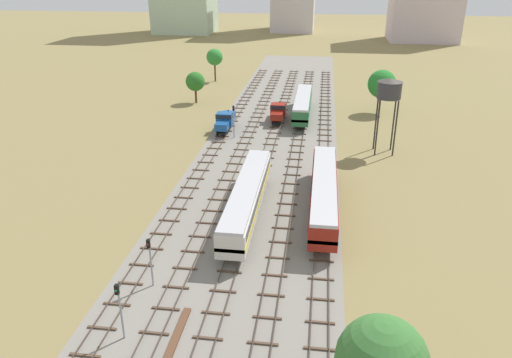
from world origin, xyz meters
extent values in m
plane|color=olive|center=(0.00, 56.00, 0.00)|extent=(480.00, 480.00, 0.00)
cube|color=gray|center=(0.00, 56.00, 0.00)|extent=(21.14, 176.00, 0.01)
cube|color=#47382D|center=(-9.29, 57.00, 0.22)|extent=(0.07, 126.00, 0.15)
cube|color=#47382D|center=(-7.85, 57.00, 0.22)|extent=(0.07, 126.00, 0.15)
cube|color=brown|center=(-8.57, 10.50, 0.07)|extent=(2.40, 0.22, 0.14)
cube|color=brown|center=(-8.57, 13.50, 0.07)|extent=(2.40, 0.22, 0.14)
cube|color=brown|center=(-8.57, 16.50, 0.07)|extent=(2.40, 0.22, 0.14)
cube|color=brown|center=(-8.57, 19.50, 0.07)|extent=(2.40, 0.22, 0.14)
cube|color=brown|center=(-8.57, 22.50, 0.07)|extent=(2.40, 0.22, 0.14)
cube|color=brown|center=(-8.57, 25.50, 0.07)|extent=(2.40, 0.22, 0.14)
cube|color=brown|center=(-8.57, 28.50, 0.07)|extent=(2.40, 0.22, 0.14)
cube|color=brown|center=(-8.57, 31.50, 0.07)|extent=(2.40, 0.22, 0.14)
cube|color=brown|center=(-8.57, 34.50, 0.07)|extent=(2.40, 0.22, 0.14)
cube|color=brown|center=(-8.57, 37.50, 0.07)|extent=(2.40, 0.22, 0.14)
cube|color=brown|center=(-8.57, 40.50, 0.07)|extent=(2.40, 0.22, 0.14)
cube|color=brown|center=(-8.57, 43.50, 0.07)|extent=(2.40, 0.22, 0.14)
cube|color=brown|center=(-8.57, 46.50, 0.07)|extent=(2.40, 0.22, 0.14)
cube|color=brown|center=(-8.57, 49.50, 0.07)|extent=(2.40, 0.22, 0.14)
cube|color=brown|center=(-8.57, 52.50, 0.07)|extent=(2.40, 0.22, 0.14)
cube|color=brown|center=(-8.57, 55.50, 0.07)|extent=(2.40, 0.22, 0.14)
cube|color=brown|center=(-8.57, 58.50, 0.07)|extent=(2.40, 0.22, 0.14)
cube|color=brown|center=(-8.57, 61.50, 0.07)|extent=(2.40, 0.22, 0.14)
cube|color=brown|center=(-8.57, 64.50, 0.07)|extent=(2.40, 0.22, 0.14)
cube|color=brown|center=(-8.57, 67.50, 0.07)|extent=(2.40, 0.22, 0.14)
cube|color=brown|center=(-8.57, 70.50, 0.07)|extent=(2.40, 0.22, 0.14)
cube|color=brown|center=(-8.57, 73.50, 0.07)|extent=(2.40, 0.22, 0.14)
cube|color=brown|center=(-8.57, 76.50, 0.07)|extent=(2.40, 0.22, 0.14)
cube|color=brown|center=(-8.57, 79.50, 0.07)|extent=(2.40, 0.22, 0.14)
cube|color=brown|center=(-8.57, 82.50, 0.07)|extent=(2.40, 0.22, 0.14)
cube|color=brown|center=(-8.57, 85.50, 0.07)|extent=(2.40, 0.22, 0.14)
cube|color=brown|center=(-8.57, 88.50, 0.07)|extent=(2.40, 0.22, 0.14)
cube|color=brown|center=(-8.57, 91.50, 0.07)|extent=(2.40, 0.22, 0.14)
cube|color=brown|center=(-8.57, 94.50, 0.07)|extent=(2.40, 0.22, 0.14)
cube|color=brown|center=(-8.57, 97.50, 0.07)|extent=(2.40, 0.22, 0.14)
cube|color=brown|center=(-8.57, 100.50, 0.07)|extent=(2.40, 0.22, 0.14)
cube|color=brown|center=(-8.57, 103.50, 0.07)|extent=(2.40, 0.22, 0.14)
cube|color=brown|center=(-8.57, 106.50, 0.07)|extent=(2.40, 0.22, 0.14)
cube|color=brown|center=(-8.57, 109.50, 0.07)|extent=(2.40, 0.22, 0.14)
cube|color=brown|center=(-8.57, 112.50, 0.07)|extent=(2.40, 0.22, 0.14)
cube|color=brown|center=(-8.57, 115.50, 0.07)|extent=(2.40, 0.22, 0.14)
cube|color=brown|center=(-8.57, 118.50, 0.07)|extent=(2.40, 0.22, 0.14)
cube|color=#47382D|center=(-5.00, 57.00, 0.22)|extent=(0.07, 126.00, 0.15)
cube|color=#47382D|center=(-3.57, 57.00, 0.22)|extent=(0.07, 126.00, 0.15)
cube|color=brown|center=(-4.28, 13.50, 0.07)|extent=(2.40, 0.22, 0.14)
cube|color=brown|center=(-4.28, 16.50, 0.07)|extent=(2.40, 0.22, 0.14)
cube|color=brown|center=(-4.28, 19.50, 0.07)|extent=(2.40, 0.22, 0.14)
cube|color=brown|center=(-4.28, 22.50, 0.07)|extent=(2.40, 0.22, 0.14)
cube|color=brown|center=(-4.28, 25.50, 0.07)|extent=(2.40, 0.22, 0.14)
cube|color=brown|center=(-4.28, 28.50, 0.07)|extent=(2.40, 0.22, 0.14)
cube|color=brown|center=(-4.28, 31.50, 0.07)|extent=(2.40, 0.22, 0.14)
cube|color=brown|center=(-4.28, 34.50, 0.07)|extent=(2.40, 0.22, 0.14)
cube|color=brown|center=(-4.28, 37.50, 0.07)|extent=(2.40, 0.22, 0.14)
cube|color=brown|center=(-4.28, 40.50, 0.07)|extent=(2.40, 0.22, 0.14)
cube|color=brown|center=(-4.28, 43.50, 0.07)|extent=(2.40, 0.22, 0.14)
cube|color=brown|center=(-4.28, 46.50, 0.07)|extent=(2.40, 0.22, 0.14)
cube|color=brown|center=(-4.28, 49.50, 0.07)|extent=(2.40, 0.22, 0.14)
cube|color=brown|center=(-4.28, 52.50, 0.07)|extent=(2.40, 0.22, 0.14)
cube|color=brown|center=(-4.28, 55.50, 0.07)|extent=(2.40, 0.22, 0.14)
cube|color=brown|center=(-4.28, 58.50, 0.07)|extent=(2.40, 0.22, 0.14)
cube|color=brown|center=(-4.28, 61.50, 0.07)|extent=(2.40, 0.22, 0.14)
cube|color=brown|center=(-4.28, 64.50, 0.07)|extent=(2.40, 0.22, 0.14)
cube|color=brown|center=(-4.28, 67.50, 0.07)|extent=(2.40, 0.22, 0.14)
cube|color=brown|center=(-4.28, 70.50, 0.07)|extent=(2.40, 0.22, 0.14)
cube|color=brown|center=(-4.28, 73.50, 0.07)|extent=(2.40, 0.22, 0.14)
cube|color=brown|center=(-4.28, 76.50, 0.07)|extent=(2.40, 0.22, 0.14)
cube|color=brown|center=(-4.28, 79.50, 0.07)|extent=(2.40, 0.22, 0.14)
cube|color=brown|center=(-4.28, 82.50, 0.07)|extent=(2.40, 0.22, 0.14)
cube|color=brown|center=(-4.28, 85.50, 0.07)|extent=(2.40, 0.22, 0.14)
cube|color=brown|center=(-4.28, 88.50, 0.07)|extent=(2.40, 0.22, 0.14)
cube|color=brown|center=(-4.28, 91.50, 0.07)|extent=(2.40, 0.22, 0.14)
cube|color=brown|center=(-4.28, 94.50, 0.07)|extent=(2.40, 0.22, 0.14)
cube|color=brown|center=(-4.28, 97.50, 0.07)|extent=(2.40, 0.22, 0.14)
cube|color=brown|center=(-4.28, 100.50, 0.07)|extent=(2.40, 0.22, 0.14)
cube|color=brown|center=(-4.28, 103.50, 0.07)|extent=(2.40, 0.22, 0.14)
cube|color=brown|center=(-4.28, 106.50, 0.07)|extent=(2.40, 0.22, 0.14)
cube|color=brown|center=(-4.28, 109.50, 0.07)|extent=(2.40, 0.22, 0.14)
cube|color=brown|center=(-4.28, 112.50, 0.07)|extent=(2.40, 0.22, 0.14)
cube|color=brown|center=(-4.28, 115.50, 0.07)|extent=(2.40, 0.22, 0.14)
cube|color=brown|center=(-4.28, 118.50, 0.07)|extent=(2.40, 0.22, 0.14)
cube|color=#47382D|center=(-0.72, 57.00, 0.22)|extent=(0.07, 126.00, 0.15)
cube|color=#47382D|center=(0.72, 57.00, 0.22)|extent=(0.07, 126.00, 0.15)
cube|color=brown|center=(0.00, 13.50, 0.07)|extent=(2.40, 0.22, 0.14)
cube|color=brown|center=(0.00, 16.50, 0.07)|extent=(2.40, 0.22, 0.14)
cube|color=brown|center=(0.00, 19.50, 0.07)|extent=(2.40, 0.22, 0.14)
cube|color=brown|center=(0.00, 22.50, 0.07)|extent=(2.40, 0.22, 0.14)
cube|color=brown|center=(0.00, 25.50, 0.07)|extent=(2.40, 0.22, 0.14)
cube|color=brown|center=(0.00, 28.50, 0.07)|extent=(2.40, 0.22, 0.14)
cube|color=brown|center=(0.00, 31.50, 0.07)|extent=(2.40, 0.22, 0.14)
cube|color=brown|center=(0.00, 34.50, 0.07)|extent=(2.40, 0.22, 0.14)
cube|color=brown|center=(0.00, 37.50, 0.07)|extent=(2.40, 0.22, 0.14)
cube|color=brown|center=(0.00, 40.50, 0.07)|extent=(2.40, 0.22, 0.14)
cube|color=brown|center=(0.00, 43.50, 0.07)|extent=(2.40, 0.22, 0.14)
cube|color=brown|center=(0.00, 46.50, 0.07)|extent=(2.40, 0.22, 0.14)
cube|color=brown|center=(0.00, 49.50, 0.07)|extent=(2.40, 0.22, 0.14)
cube|color=brown|center=(0.00, 52.50, 0.07)|extent=(2.40, 0.22, 0.14)
cube|color=brown|center=(0.00, 55.50, 0.07)|extent=(2.40, 0.22, 0.14)
cube|color=brown|center=(0.00, 58.50, 0.07)|extent=(2.40, 0.22, 0.14)
cube|color=brown|center=(0.00, 61.50, 0.07)|extent=(2.40, 0.22, 0.14)
cube|color=brown|center=(0.00, 64.50, 0.07)|extent=(2.40, 0.22, 0.14)
cube|color=brown|center=(0.00, 67.50, 0.07)|extent=(2.40, 0.22, 0.14)
cube|color=brown|center=(0.00, 70.50, 0.07)|extent=(2.40, 0.22, 0.14)
cube|color=brown|center=(0.00, 73.50, 0.07)|extent=(2.40, 0.22, 0.14)
cube|color=brown|center=(0.00, 76.50, 0.07)|extent=(2.40, 0.22, 0.14)
cube|color=brown|center=(0.00, 79.50, 0.07)|extent=(2.40, 0.22, 0.14)
cube|color=brown|center=(0.00, 82.50, 0.07)|extent=(2.40, 0.22, 0.14)
cube|color=brown|center=(0.00, 85.50, 0.07)|extent=(2.40, 0.22, 0.14)
cube|color=brown|center=(0.00, 88.50, 0.07)|extent=(2.40, 0.22, 0.14)
cube|color=brown|center=(0.00, 91.50, 0.07)|extent=(2.40, 0.22, 0.14)
cube|color=brown|center=(0.00, 94.50, 0.07)|extent=(2.40, 0.22, 0.14)
cube|color=brown|center=(0.00, 97.50, 0.07)|extent=(2.40, 0.22, 0.14)
cube|color=brown|center=(0.00, 100.50, 0.07)|extent=(2.40, 0.22, 0.14)
cube|color=brown|center=(0.00, 103.50, 0.07)|extent=(2.40, 0.22, 0.14)
cube|color=brown|center=(0.00, 106.50, 0.07)|extent=(2.40, 0.22, 0.14)
cube|color=brown|center=(0.00, 109.50, 0.07)|extent=(2.40, 0.22, 0.14)
cube|color=brown|center=(0.00, 112.50, 0.07)|extent=(2.40, 0.22, 0.14)
cube|color=brown|center=(0.00, 115.50, 0.07)|extent=(2.40, 0.22, 0.14)
cube|color=brown|center=(0.00, 118.50, 0.07)|extent=(2.40, 0.22, 0.14)
cube|color=#47382D|center=(3.57, 57.00, 0.22)|extent=(0.07, 126.00, 0.15)
cube|color=#47382D|center=(5.00, 57.00, 0.22)|extent=(0.07, 126.00, 0.15)
cube|color=brown|center=(4.28, 13.50, 0.07)|extent=(2.40, 0.22, 0.14)
cube|color=brown|center=(4.28, 16.50, 0.07)|extent=(2.40, 0.22, 0.14)
cube|color=brown|center=(4.28, 19.50, 0.07)|extent=(2.40, 0.22, 0.14)
cube|color=brown|center=(4.28, 22.50, 0.07)|extent=(2.40, 0.22, 0.14)
cube|color=brown|center=(4.28, 25.50, 0.07)|extent=(2.40, 0.22, 0.14)
cube|color=brown|center=(4.28, 28.50, 0.07)|extent=(2.40, 0.22, 0.14)
cube|color=brown|center=(4.28, 31.50, 0.07)|extent=(2.40, 0.22, 0.14)
cube|color=brown|center=(4.28, 34.50, 0.07)|extent=(2.40, 0.22, 0.14)
cube|color=brown|center=(4.28, 37.50, 0.07)|extent=(2.40, 0.22, 0.14)
cube|color=brown|center=(4.28, 40.50, 0.07)|extent=(2.40, 0.22, 0.14)
cube|color=brown|center=(4.28, 43.50, 0.07)|extent=(2.40, 0.22, 0.14)
cube|color=brown|center=(4.28, 46.50, 0.07)|extent=(2.40, 0.22, 0.14)
cube|color=brown|center=(4.28, 49.50, 0.07)|extent=(2.40, 0.22, 0.14)
cube|color=brown|center=(4.28, 52.50, 0.07)|extent=(2.40, 0.22, 0.14)
cube|color=brown|center=(4.28, 55.50, 0.07)|extent=(2.40, 0.22, 0.14)
cube|color=brown|center=(4.28, 58.50, 0.07)|extent=(2.40, 0.22, 0.14)
cube|color=brown|center=(4.28, 61.50, 0.07)|extent=(2.40, 0.22, 0.14)
cube|color=brown|center=(4.28, 64.50, 0.07)|extent=(2.40, 0.22, 0.14)
cube|color=brown|center=(4.28, 67.50, 0.07)|extent=(2.40, 0.22, 0.14)
cube|color=brown|center=(4.28, 70.50, 0.07)|extent=(2.40, 0.22, 0.14)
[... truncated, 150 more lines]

